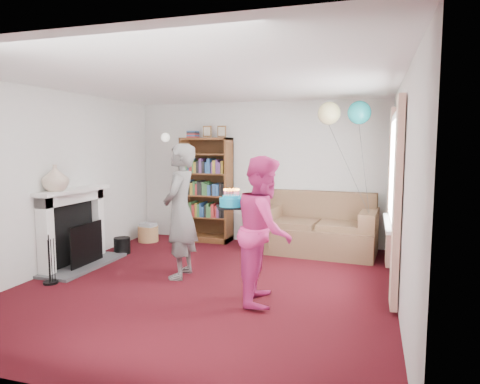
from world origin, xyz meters
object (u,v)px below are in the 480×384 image
(person_magenta, at_px, (265,230))
(birthday_cake, at_px, (231,202))
(sofa, at_px, (318,230))
(bookcase, at_px, (207,191))
(person_striped, at_px, (180,211))

(person_magenta, distance_m, birthday_cake, 0.52)
(sofa, relative_size, birthday_cake, 5.48)
(bookcase, distance_m, sofa, 2.13)
(person_striped, height_order, person_magenta, person_striped)
(sofa, height_order, birthday_cake, birthday_cake)
(sofa, relative_size, person_striped, 1.03)
(person_magenta, bearing_deg, birthday_cake, 65.40)
(sofa, height_order, person_striped, person_striped)
(person_magenta, bearing_deg, sofa, -16.25)
(bookcase, distance_m, birthday_cake, 2.86)
(bookcase, xyz_separation_m, birthday_cake, (1.30, -2.53, 0.17))
(bookcase, relative_size, birthday_cake, 6.25)
(person_striped, bearing_deg, birthday_cake, 58.25)
(person_striped, relative_size, birthday_cake, 5.30)
(bookcase, relative_size, person_magenta, 1.28)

